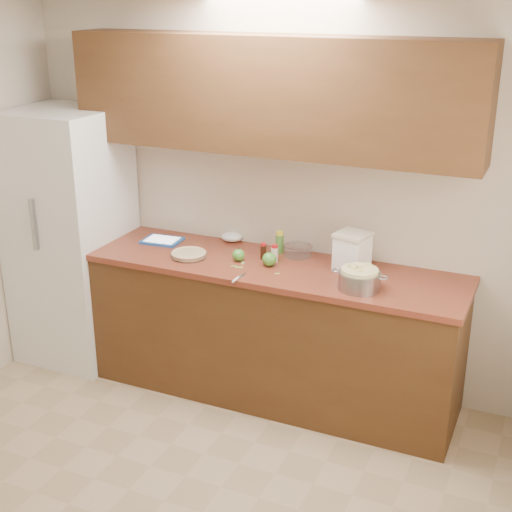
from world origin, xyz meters
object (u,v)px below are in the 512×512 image
at_px(pie, 189,254).
at_px(flour_canister, 352,251).
at_px(colander, 359,279).
at_px(tablet, 162,240).

relative_size(pie, flour_canister, 0.99).
bearing_deg(flour_canister, pie, -168.01).
height_order(colander, flour_canister, flour_canister).
relative_size(flour_canister, tablet, 0.88).
bearing_deg(flour_canister, tablet, -178.81).
relative_size(pie, tablet, 0.87).
bearing_deg(colander, tablet, 170.55).
height_order(flour_canister, tablet, flour_canister).
relative_size(pie, colander, 0.71).
height_order(pie, colander, colander).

